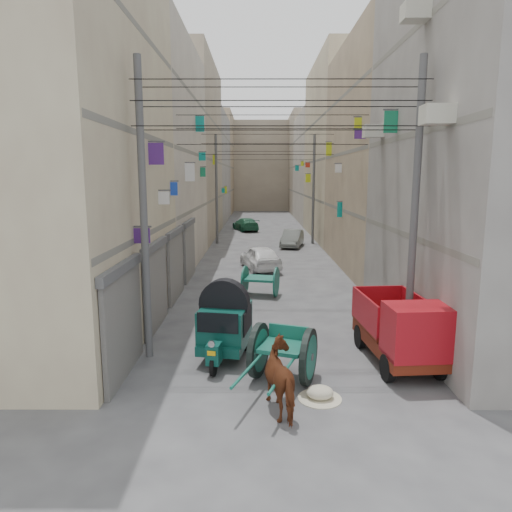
{
  "coord_description": "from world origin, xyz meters",
  "views": [
    {
      "loc": [
        -0.58,
        -6.12,
        4.96
      ],
      "look_at": [
        -0.61,
        6.5,
        2.77
      ],
      "focal_mm": 32.0,
      "sensor_mm": 36.0,
      "label": 1
    }
  ],
  "objects_px": {
    "second_cart": "(260,280)",
    "horse": "(285,378)",
    "distant_car_grey": "(292,238)",
    "distant_car_white": "(260,257)",
    "auto_rickshaw": "(225,323)",
    "distant_car_green": "(246,224)",
    "mini_truck": "(404,334)",
    "tonga_cart": "(283,352)",
    "feed_sack": "(320,392)"
  },
  "relations": [
    {
      "from": "second_cart",
      "to": "horse",
      "type": "bearing_deg",
      "value": -74.49
    },
    {
      "from": "horse",
      "to": "distant_car_grey",
      "type": "height_order",
      "value": "horse"
    },
    {
      "from": "distant_car_white",
      "to": "auto_rickshaw",
      "type": "bearing_deg",
      "value": 69.39
    },
    {
      "from": "auto_rickshaw",
      "to": "second_cart",
      "type": "distance_m",
      "value": 6.76
    },
    {
      "from": "distant_car_green",
      "to": "mini_truck",
      "type": "bearing_deg",
      "value": 80.86
    },
    {
      "from": "horse",
      "to": "distant_car_grey",
      "type": "bearing_deg",
      "value": -112.11
    },
    {
      "from": "second_cart",
      "to": "distant_car_white",
      "type": "height_order",
      "value": "distant_car_white"
    },
    {
      "from": "second_cart",
      "to": "distant_car_green",
      "type": "relative_size",
      "value": 0.4
    },
    {
      "from": "mini_truck",
      "to": "distant_car_grey",
      "type": "relative_size",
      "value": 0.97
    },
    {
      "from": "auto_rickshaw",
      "to": "distant_car_green",
      "type": "height_order",
      "value": "auto_rickshaw"
    },
    {
      "from": "second_cart",
      "to": "distant_car_grey",
      "type": "height_order",
      "value": "second_cart"
    },
    {
      "from": "auto_rickshaw",
      "to": "distant_car_white",
      "type": "distance_m",
      "value": 12.34
    },
    {
      "from": "distant_car_white",
      "to": "distant_car_green",
      "type": "bearing_deg",
      "value": -101.82
    },
    {
      "from": "tonga_cart",
      "to": "distant_car_grey",
      "type": "xyz_separation_m",
      "value": [
        1.89,
        21.87,
        -0.12
      ]
    },
    {
      "from": "tonga_cart",
      "to": "distant_car_green",
      "type": "distance_m",
      "value": 31.95
    },
    {
      "from": "auto_rickshaw",
      "to": "horse",
      "type": "distance_m",
      "value": 3.3
    },
    {
      "from": "distant_car_grey",
      "to": "horse",
      "type": "bearing_deg",
      "value": -82.19
    },
    {
      "from": "horse",
      "to": "distant_car_grey",
      "type": "relative_size",
      "value": 0.47
    },
    {
      "from": "tonga_cart",
      "to": "distant_car_white",
      "type": "distance_m",
      "value": 13.74
    },
    {
      "from": "distant_car_white",
      "to": "feed_sack",
      "type": "bearing_deg",
      "value": 79.19
    },
    {
      "from": "tonga_cart",
      "to": "mini_truck",
      "type": "distance_m",
      "value": 3.26
    },
    {
      "from": "feed_sack",
      "to": "tonga_cart",
      "type": "bearing_deg",
      "value": 128.76
    },
    {
      "from": "mini_truck",
      "to": "distant_car_white",
      "type": "relative_size",
      "value": 0.91
    },
    {
      "from": "tonga_cart",
      "to": "distant_car_white",
      "type": "xyz_separation_m",
      "value": [
        -0.48,
        13.73,
        -0.06
      ]
    },
    {
      "from": "horse",
      "to": "distant_car_white",
      "type": "bearing_deg",
      "value": -105.73
    },
    {
      "from": "auto_rickshaw",
      "to": "distant_car_white",
      "type": "relative_size",
      "value": 0.64
    },
    {
      "from": "second_cart",
      "to": "distant_car_white",
      "type": "relative_size",
      "value": 0.43
    },
    {
      "from": "mini_truck",
      "to": "distant_car_grey",
      "type": "height_order",
      "value": "mini_truck"
    },
    {
      "from": "second_cart",
      "to": "distant_car_green",
      "type": "height_order",
      "value": "second_cart"
    },
    {
      "from": "mini_truck",
      "to": "horse",
      "type": "distance_m",
      "value": 3.9
    },
    {
      "from": "second_cart",
      "to": "feed_sack",
      "type": "relative_size",
      "value": 2.69
    },
    {
      "from": "feed_sack",
      "to": "distant_car_grey",
      "type": "distance_m",
      "value": 22.88
    },
    {
      "from": "tonga_cart",
      "to": "second_cart",
      "type": "distance_m",
      "value": 8.13
    },
    {
      "from": "mini_truck",
      "to": "horse",
      "type": "relative_size",
      "value": 2.05
    },
    {
      "from": "distant_car_grey",
      "to": "feed_sack",
      "type": "bearing_deg",
      "value": -80.24
    },
    {
      "from": "distant_car_grey",
      "to": "tonga_cart",
      "type": "bearing_deg",
      "value": -82.42
    },
    {
      "from": "mini_truck",
      "to": "distant_car_grey",
      "type": "distance_m",
      "value": 21.2
    },
    {
      "from": "horse",
      "to": "distant_car_white",
      "type": "xyz_separation_m",
      "value": [
        -0.44,
        15.22,
        -0.07
      ]
    },
    {
      "from": "auto_rickshaw",
      "to": "mini_truck",
      "type": "xyz_separation_m",
      "value": [
        4.7,
        -0.73,
        -0.07
      ]
    },
    {
      "from": "tonga_cart",
      "to": "horse",
      "type": "height_order",
      "value": "horse"
    },
    {
      "from": "feed_sack",
      "to": "auto_rickshaw",
      "type": "bearing_deg",
      "value": 133.64
    },
    {
      "from": "distant_car_white",
      "to": "distant_car_green",
      "type": "xyz_separation_m",
      "value": [
        -1.24,
        18.17,
        -0.06
      ]
    },
    {
      "from": "tonga_cart",
      "to": "feed_sack",
      "type": "relative_size",
      "value": 5.28
    },
    {
      "from": "second_cart",
      "to": "distant_car_white",
      "type": "bearing_deg",
      "value": 102.62
    },
    {
      "from": "tonga_cart",
      "to": "feed_sack",
      "type": "distance_m",
      "value": 1.38
    },
    {
      "from": "feed_sack",
      "to": "horse",
      "type": "xyz_separation_m",
      "value": [
        -0.82,
        -0.51,
        0.57
      ]
    },
    {
      "from": "auto_rickshaw",
      "to": "distant_car_grey",
      "type": "relative_size",
      "value": 0.68
    },
    {
      "from": "distant_car_white",
      "to": "distant_car_green",
      "type": "relative_size",
      "value": 0.94
    },
    {
      "from": "tonga_cart",
      "to": "distant_car_green",
      "type": "xyz_separation_m",
      "value": [
        -1.72,
        31.91,
        -0.12
      ]
    },
    {
      "from": "horse",
      "to": "distant_car_white",
      "type": "height_order",
      "value": "horse"
    }
  ]
}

